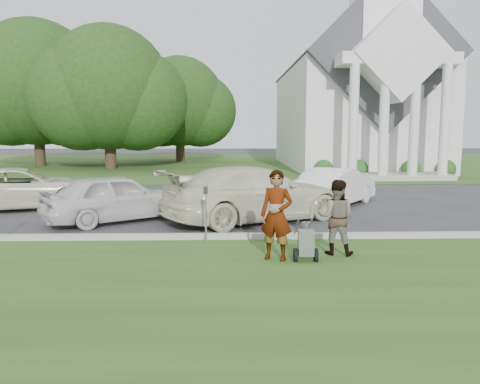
{
  "coord_description": "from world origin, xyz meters",
  "views": [
    {
      "loc": [
        0.09,
        -10.5,
        2.6
      ],
      "look_at": [
        0.36,
        0.0,
        1.23
      ],
      "focal_mm": 35.0,
      "sensor_mm": 36.0,
      "label": 1
    }
  ],
  "objects_px": {
    "church": "(353,84)",
    "tree_left": "(108,94)",
    "car_a": "(22,188)",
    "car_c": "(255,194)",
    "car_b": "(117,197)",
    "parking_meter_near": "(206,207)",
    "striping_cart": "(306,243)",
    "person_right": "(336,218)",
    "person_left": "(276,216)",
    "car_d": "(336,187)",
    "tree_far": "(36,89)",
    "tree_back": "(179,106)"
  },
  "relations": [
    {
      "from": "church",
      "to": "tree_back",
      "type": "bearing_deg",
      "value": 152.15
    },
    {
      "from": "person_left",
      "to": "car_c",
      "type": "relative_size",
      "value": 0.33
    },
    {
      "from": "striping_cart",
      "to": "person_left",
      "type": "height_order",
      "value": "person_left"
    },
    {
      "from": "tree_far",
      "to": "parking_meter_near",
      "type": "xyz_separation_m",
      "value": [
        13.59,
        -24.9,
        -4.83
      ]
    },
    {
      "from": "parking_meter_near",
      "to": "striping_cart",
      "type": "bearing_deg",
      "value": -36.36
    },
    {
      "from": "car_c",
      "to": "parking_meter_near",
      "type": "bearing_deg",
      "value": 127.5
    },
    {
      "from": "car_c",
      "to": "tree_far",
      "type": "bearing_deg",
      "value": 6.28
    },
    {
      "from": "parking_meter_near",
      "to": "car_b",
      "type": "relative_size",
      "value": 0.33
    },
    {
      "from": "tree_far",
      "to": "person_right",
      "type": "height_order",
      "value": "tree_far"
    },
    {
      "from": "car_c",
      "to": "car_a",
      "type": "bearing_deg",
      "value": 45.44
    },
    {
      "from": "car_a",
      "to": "car_c",
      "type": "bearing_deg",
      "value": -127.4
    },
    {
      "from": "tree_far",
      "to": "car_a",
      "type": "xyz_separation_m",
      "value": [
        7.17,
        -19.73,
        -5.0
      ]
    },
    {
      "from": "parking_meter_near",
      "to": "church",
      "type": "bearing_deg",
      "value": 67.75
    },
    {
      "from": "person_left",
      "to": "striping_cart",
      "type": "bearing_deg",
      "value": 9.14
    },
    {
      "from": "person_left",
      "to": "car_b",
      "type": "bearing_deg",
      "value": 157.29
    },
    {
      "from": "tree_left",
      "to": "person_left",
      "type": "xyz_separation_m",
      "value": [
        9.07,
        -23.28,
        -4.2
      ]
    },
    {
      "from": "church",
      "to": "car_c",
      "type": "relative_size",
      "value": 4.39
    },
    {
      "from": "striping_cart",
      "to": "person_right",
      "type": "xyz_separation_m",
      "value": [
        0.72,
        0.54,
        0.42
      ]
    },
    {
      "from": "tree_far",
      "to": "church",
      "type": "bearing_deg",
      "value": -4.66
    },
    {
      "from": "person_right",
      "to": "car_c",
      "type": "xyz_separation_m",
      "value": [
        -1.47,
        3.82,
        0.0
      ]
    },
    {
      "from": "tree_back",
      "to": "parking_meter_near",
      "type": "height_order",
      "value": "tree_back"
    },
    {
      "from": "striping_cart",
      "to": "parking_meter_near",
      "type": "distance_m",
      "value": 2.61
    },
    {
      "from": "tree_far",
      "to": "car_c",
      "type": "xyz_separation_m",
      "value": [
        14.9,
        -22.06,
        -4.9
      ]
    },
    {
      "from": "tree_left",
      "to": "person_left",
      "type": "bearing_deg",
      "value": -68.71
    },
    {
      "from": "person_left",
      "to": "car_d",
      "type": "xyz_separation_m",
      "value": [
        2.83,
        6.95,
        -0.24
      ]
    },
    {
      "from": "church",
      "to": "car_b",
      "type": "bearing_deg",
      "value": -120.98
    },
    {
      "from": "church",
      "to": "parking_meter_near",
      "type": "height_order",
      "value": "church"
    },
    {
      "from": "church",
      "to": "car_d",
      "type": "xyz_separation_m",
      "value": [
        -5.11,
        -17.45,
        -5.27
      ]
    },
    {
      "from": "person_right",
      "to": "car_b",
      "type": "xyz_separation_m",
      "value": [
        -5.48,
        3.82,
        -0.09
      ]
    },
    {
      "from": "person_right",
      "to": "tree_left",
      "type": "bearing_deg",
      "value": -48.6
    },
    {
      "from": "tree_left",
      "to": "person_left",
      "type": "height_order",
      "value": "tree_left"
    },
    {
      "from": "car_b",
      "to": "car_c",
      "type": "height_order",
      "value": "car_c"
    },
    {
      "from": "car_a",
      "to": "car_d",
      "type": "bearing_deg",
      "value": -108.47
    },
    {
      "from": "car_b",
      "to": "person_right",
      "type": "bearing_deg",
      "value": -159.43
    },
    {
      "from": "parking_meter_near",
      "to": "car_d",
      "type": "xyz_separation_m",
      "value": [
        4.31,
        5.57,
        -0.19
      ]
    },
    {
      "from": "person_left",
      "to": "car_c",
      "type": "height_order",
      "value": "person_left"
    },
    {
      "from": "church",
      "to": "tree_left",
      "type": "xyz_separation_m",
      "value": [
        -17.01,
        -1.13,
        -0.83
      ]
    },
    {
      "from": "striping_cart",
      "to": "car_b",
      "type": "xyz_separation_m",
      "value": [
        -4.76,
        4.35,
        0.33
      ]
    },
    {
      "from": "striping_cart",
      "to": "car_a",
      "type": "bearing_deg",
      "value": 142.54
    },
    {
      "from": "parking_meter_near",
      "to": "car_d",
      "type": "relative_size",
      "value": 0.34
    },
    {
      "from": "tree_left",
      "to": "striping_cart",
      "type": "height_order",
      "value": "tree_left"
    },
    {
      "from": "church",
      "to": "person_right",
      "type": "distance_m",
      "value": 25.43
    },
    {
      "from": "car_c",
      "to": "church",
      "type": "bearing_deg",
      "value": -49.65
    },
    {
      "from": "car_c",
      "to": "car_d",
      "type": "bearing_deg",
      "value": -75.4
    },
    {
      "from": "car_c",
      "to": "person_right",
      "type": "bearing_deg",
      "value": 173.35
    },
    {
      "from": "striping_cart",
      "to": "parking_meter_near",
      "type": "relative_size",
      "value": 0.69
    },
    {
      "from": "tree_far",
      "to": "person_left",
      "type": "distance_m",
      "value": 30.67
    },
    {
      "from": "tree_far",
      "to": "person_left",
      "type": "height_order",
      "value": "tree_far"
    },
    {
      "from": "striping_cart",
      "to": "car_d",
      "type": "bearing_deg",
      "value": 73.21
    },
    {
      "from": "church",
      "to": "person_right",
      "type": "xyz_separation_m",
      "value": [
        -6.64,
        -24.0,
        -5.15
      ]
    }
  ]
}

